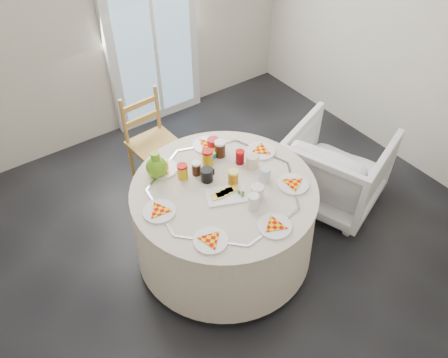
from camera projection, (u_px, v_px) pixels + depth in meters
floor at (235, 241)px, 3.61m from camera, size 4.00×4.00×0.00m
wall_back at (106, 7)px, 3.92m from camera, size 4.00×0.02×2.60m
wall_right at (434, 30)px, 3.58m from camera, size 0.02×4.00×2.60m
glass_door at (151, 25)px, 4.23m from camera, size 1.00×0.08×2.10m
table at (224, 220)px, 3.28m from camera, size 1.35×1.35×0.68m
wooden_chair at (154, 141)px, 3.84m from camera, size 0.43×0.41×0.89m
armchair at (337, 165)px, 3.72m from camera, size 0.95×0.97×0.79m
place_settings at (224, 182)px, 3.01m from camera, size 1.39×1.39×0.02m
jar_cluster at (211, 160)px, 3.11m from camera, size 0.53×0.33×0.14m
butter_tub at (213, 148)px, 3.26m from camera, size 0.14×0.11×0.05m
green_pitcher at (156, 159)px, 3.04m from camera, size 0.16×0.16×0.20m
cheese_platter at (226, 190)px, 2.95m from camera, size 0.33×0.27×0.04m
mugs_glasses at (238, 170)px, 3.05m from camera, size 0.81×0.81×0.12m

